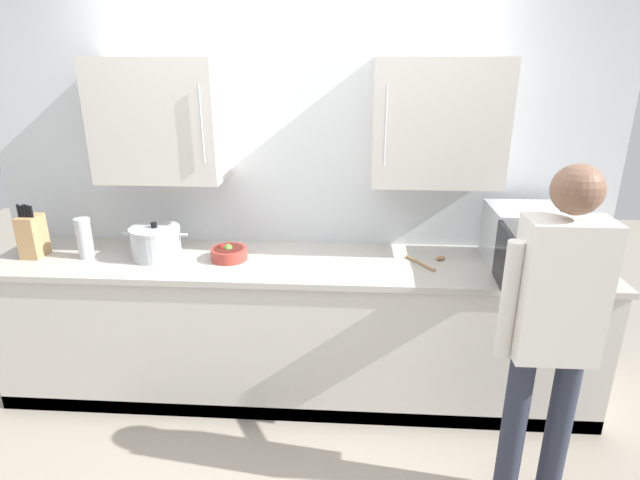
# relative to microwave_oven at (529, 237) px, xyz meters

# --- Properties ---
(ground_plane) EXTENTS (9.26, 9.26, 0.00)m
(ground_plane) POSITION_rel_microwave_oven_xyz_m (-1.33, -0.72, -1.06)
(ground_plane) COLOR #9E9384
(back_wall_tiled) EXTENTS (3.85, 0.44, 2.89)m
(back_wall_tiled) POSITION_rel_microwave_oven_xyz_m (-1.33, 0.29, 0.43)
(back_wall_tiled) COLOR silver
(back_wall_tiled) RESTS_ON ground_plane
(counter_unit) EXTENTS (3.58, 0.66, 0.90)m
(counter_unit) POSITION_rel_microwave_oven_xyz_m (-1.33, -0.03, -0.62)
(counter_unit) COLOR beige
(counter_unit) RESTS_ON ground_plane
(microwave_oven) EXTENTS (0.53, 0.75, 0.33)m
(microwave_oven) POSITION_rel_microwave_oven_xyz_m (0.00, 0.00, 0.00)
(microwave_oven) COLOR #B7BABF
(microwave_oven) RESTS_ON counter_unit
(fruit_bowl) EXTENTS (0.21, 0.21, 0.10)m
(fruit_bowl) POSITION_rel_microwave_oven_xyz_m (-1.72, -0.04, -0.12)
(fruit_bowl) COLOR #AD3D33
(fruit_bowl) RESTS_ON counter_unit
(knife_block) EXTENTS (0.11, 0.15, 0.33)m
(knife_block) POSITION_rel_microwave_oven_xyz_m (-2.89, -0.06, -0.04)
(knife_block) COLOR tan
(knife_block) RESTS_ON counter_unit
(wooden_spoon) EXTENTS (0.24, 0.23, 0.02)m
(wooden_spoon) POSITION_rel_microwave_oven_xyz_m (-0.54, -0.01, -0.16)
(wooden_spoon) COLOR #A37547
(wooden_spoon) RESTS_ON counter_unit
(thermos_flask) EXTENTS (0.09, 0.09, 0.24)m
(thermos_flask) POSITION_rel_microwave_oven_xyz_m (-2.58, -0.06, -0.04)
(thermos_flask) COLOR #B7BABF
(thermos_flask) RESTS_ON counter_unit
(stock_pot) EXTENTS (0.39, 0.29, 0.22)m
(stock_pot) POSITION_rel_microwave_oven_xyz_m (-2.16, -0.03, -0.07)
(stock_pot) COLOR #B7BABF
(stock_pot) RESTS_ON counter_unit
(person_figure) EXTENTS (0.44, 0.61, 1.64)m
(person_figure) POSITION_rel_microwave_oven_xyz_m (-0.14, -0.81, -0.09)
(person_figure) COLOR #282D3D
(person_figure) RESTS_ON ground_plane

